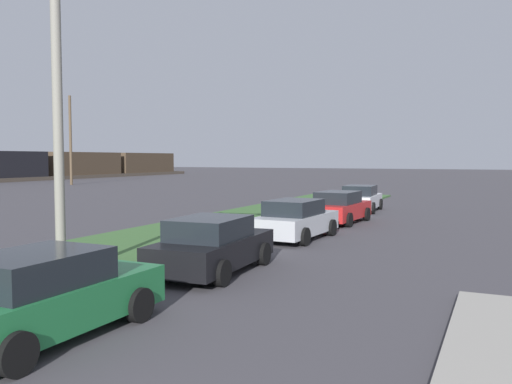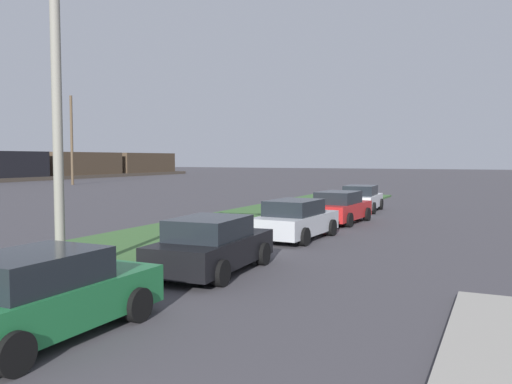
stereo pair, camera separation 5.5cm
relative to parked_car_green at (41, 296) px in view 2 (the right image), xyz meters
name	(u,v)px [view 2 (the right image)]	position (x,y,z in m)	size (l,w,h in m)	color
grass_median	(95,258)	(5.69, 3.99, -0.66)	(60.00, 6.00, 0.12)	#3D6633
parked_car_green	(41,296)	(0.00, 0.00, 0.00)	(4.32, 2.05, 1.47)	#1E6B38
parked_car_black	(212,245)	(5.65, -0.03, 0.00)	(4.39, 2.19, 1.47)	black
parked_car_silver	(296,220)	(11.98, 0.02, 0.00)	(4.39, 2.20, 1.47)	#B2B5BA
parked_car_red	(339,208)	(17.46, -0.06, 0.00)	(4.40, 2.21, 1.47)	red
parked_car_white	(361,199)	(23.24, 0.35, 0.00)	(4.40, 2.21, 1.47)	silver
streetlight	(70,100)	(3.31, 2.48, 3.67)	(0.95, 2.83, 7.50)	gray
distant_utility_pole	(72,140)	(39.06, 37.21, 4.28)	(0.30, 0.30, 10.00)	brown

